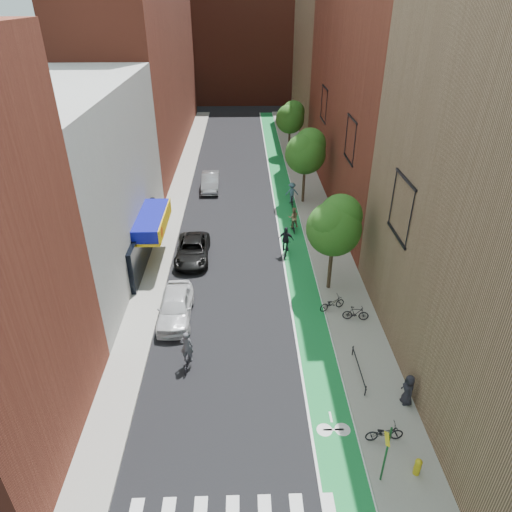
{
  "coord_description": "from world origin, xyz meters",
  "views": [
    {
      "loc": [
        0.18,
        -14.42,
        16.75
      ],
      "look_at": [
        0.96,
        11.82,
        1.5
      ],
      "focal_mm": 32.0,
      "sensor_mm": 36.0,
      "label": 1
    }
  ],
  "objects": [
    {
      "name": "parked_bike_mid",
      "position": [
        6.59,
        6.57,
        0.61
      ],
      "size": [
        1.56,
        0.62,
        0.91
      ],
      "primitive_type": "imported",
      "rotation": [
        0.0,
        0.0,
        1.44
      ],
      "color": "black",
      "rests_on": "sidewalk_right"
    },
    {
      "name": "tree_far",
      "position": [
        5.65,
        38.02,
        4.5
      ],
      "size": [
        3.3,
        3.25,
        6.21
      ],
      "color": "#332619",
      "rests_on": "ground"
    },
    {
      "name": "cyclist_lead",
      "position": [
        -2.8,
        3.18,
        0.77
      ],
      "size": [
        0.7,
        1.58,
        2.15
      ],
      "rotation": [
        0.0,
        0.0,
        3.04
      ],
      "color": "black",
      "rests_on": "ground"
    },
    {
      "name": "ground",
      "position": [
        0.0,
        0.0,
        0.0
      ],
      "size": [
        160.0,
        160.0,
        0.0
      ],
      "primitive_type": "plane",
      "color": "black",
      "rests_on": "ground"
    },
    {
      "name": "building_left_white",
      "position": [
        -11.0,
        14.0,
        6.0
      ],
      "size": [
        8.0,
        20.0,
        12.0
      ],
      "primitive_type": "cube",
      "color": "silver",
      "rests_on": "ground"
    },
    {
      "name": "building_right_mid_red",
      "position": [
        12.0,
        26.0,
        11.0
      ],
      "size": [
        8.0,
        28.0,
        22.0
      ],
      "primitive_type": "cube",
      "color": "maroon",
      "rests_on": "ground"
    },
    {
      "name": "sidewalk_left",
      "position": [
        -6.0,
        26.0,
        0.07
      ],
      "size": [
        2.0,
        68.0,
        0.15
      ],
      "primitive_type": "cube",
      "color": "gray",
      "rests_on": "ground"
    },
    {
      "name": "parked_car_white",
      "position": [
        -3.9,
        7.27,
        0.81
      ],
      "size": [
        1.97,
        4.77,
        1.62
      ],
      "primitive_type": "imported",
      "rotation": [
        0.0,
        0.0,
        0.01
      ],
      "color": "silver",
      "rests_on": "ground"
    },
    {
      "name": "cyclist_lane_far",
      "position": [
        4.52,
        23.49,
        0.96
      ],
      "size": [
        1.16,
        1.72,
        2.14
      ],
      "rotation": [
        0.0,
        0.0,
        3.15
      ],
      "color": "black",
      "rests_on": "ground"
    },
    {
      "name": "parked_bike_near",
      "position": [
        6.01,
        -1.67,
        0.58
      ],
      "size": [
        1.68,
        0.66,
        0.87
      ],
      "primitive_type": "imported",
      "rotation": [
        0.0,
        0.0,
        1.62
      ],
      "color": "black",
      "rests_on": "sidewalk_right"
    },
    {
      "name": "tree_mid",
      "position": [
        5.65,
        24.02,
        4.89
      ],
      "size": [
        3.55,
        3.53,
        6.74
      ],
      "color": "#332619",
      "rests_on": "ground"
    },
    {
      "name": "cyclist_lane_mid",
      "position": [
        3.2,
        14.46,
        0.87
      ],
      "size": [
        1.18,
        1.86,
        2.24
      ],
      "rotation": [
        0.0,
        0.0,
        2.93
      ],
      "color": "black",
      "rests_on": "ground"
    },
    {
      "name": "building_right_far_tan",
      "position": [
        12.0,
        50.0,
        9.0
      ],
      "size": [
        8.0,
        20.0,
        18.0
      ],
      "primitive_type": "cube",
      "color": "#8C6B4C",
      "rests_on": "ground"
    },
    {
      "name": "parked_car_silver",
      "position": [
        -3.0,
        27.62,
        0.78
      ],
      "size": [
        1.72,
        4.74,
        1.55
      ],
      "primitive_type": "imported",
      "rotation": [
        0.0,
        0.0,
        0.02
      ],
      "color": "gray",
      "rests_on": "ground"
    },
    {
      "name": "building_far_closure",
      "position": [
        0.0,
        72.0,
        10.0
      ],
      "size": [
        30.0,
        14.0,
        20.0
      ],
      "primitive_type": "cube",
      "color": "maroon",
      "rests_on": "ground"
    },
    {
      "name": "cyclist_lane_near",
      "position": [
        4.13,
        18.36,
        0.91
      ],
      "size": [
        0.87,
        1.49,
        2.03
      ],
      "rotation": [
        0.0,
        0.0,
        3.22
      ],
      "color": "black",
      "rests_on": "ground"
    },
    {
      "name": "parked_car_black",
      "position": [
        -3.53,
        14.18,
        0.7
      ],
      "size": [
        2.39,
        5.06,
        1.4
      ],
      "primitive_type": "imported",
      "rotation": [
        0.0,
        0.0,
        0.01
      ],
      "color": "black",
      "rests_on": "ground"
    },
    {
      "name": "bike_lane",
      "position": [
        4.0,
        26.0,
        0.01
      ],
      "size": [
        2.0,
        68.0,
        0.01
      ],
      "primitive_type": "cube",
      "color": "#157A3B",
      "rests_on": "ground"
    },
    {
      "name": "fire_hydrant",
      "position": [
        6.88,
        -3.28,
        0.59
      ],
      "size": [
        0.29,
        0.29,
        0.83
      ],
      "color": "gold",
      "rests_on": "sidewalk_right"
    },
    {
      "name": "pedestrian",
      "position": [
        7.6,
        0.33,
        0.96
      ],
      "size": [
        0.6,
        0.85,
        1.63
      ],
      "primitive_type": "imported",
      "rotation": [
        0.0,
        0.0,
        -1.46
      ],
      "color": "black",
      "rests_on": "sidewalk_right"
    },
    {
      "name": "parked_bike_far",
      "position": [
        5.4,
        7.61,
        0.59
      ],
      "size": [
        1.77,
        1.19,
        0.88
      ],
      "primitive_type": "imported",
      "rotation": [
        0.0,
        0.0,
        1.97
      ],
      "color": "black",
      "rests_on": "sidewalk_right"
    },
    {
      "name": "sign_pole",
      "position": [
        5.38,
        -3.5,
        1.84
      ],
      "size": [
        0.13,
        0.71,
        3.0
      ],
      "color": "#194C26",
      "rests_on": "sidewalk_right"
    },
    {
      "name": "tree_near",
      "position": [
        5.65,
        10.02,
        4.66
      ],
      "size": [
        3.4,
        3.36,
        6.42
      ],
      "color": "#332619",
      "rests_on": "ground"
    },
    {
      "name": "building_left_far_red",
      "position": [
        -11.0,
        42.0,
        11.0
      ],
      "size": [
        8.0,
        36.0,
        22.0
      ],
      "primitive_type": "cube",
      "color": "maroon",
      "rests_on": "ground"
    },
    {
      "name": "sidewalk_right",
      "position": [
        6.5,
        26.0,
        0.07
      ],
      "size": [
        3.0,
        68.0,
        0.15
      ],
      "primitive_type": "cube",
      "color": "gray",
      "rests_on": "ground"
    }
  ]
}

